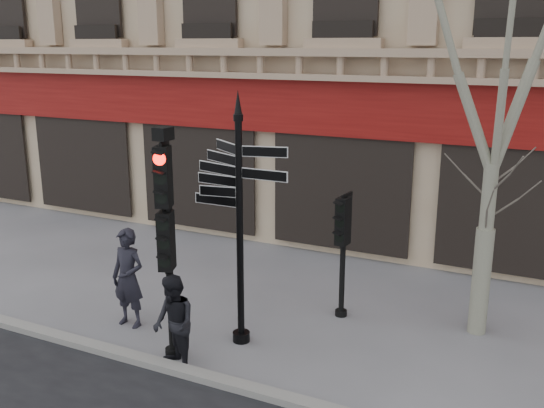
{
  "coord_description": "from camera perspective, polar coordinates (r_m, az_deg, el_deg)",
  "views": [
    {
      "loc": [
        4.66,
        -8.44,
        5.03
      ],
      "look_at": [
        0.27,
        0.6,
        2.37
      ],
      "focal_mm": 40.0,
      "sensor_mm": 36.0,
      "label": 1
    }
  ],
  "objects": [
    {
      "name": "kerb",
      "position": [
        9.8,
        -6.8,
        -15.76
      ],
      "size": [
        80.0,
        0.25,
        0.12
      ],
      "primitive_type": "cube",
      "color": "gray",
      "rests_on": "ground"
    },
    {
      "name": "pedestrian_b",
      "position": [
        9.8,
        -9.22,
        -11.07
      ],
      "size": [
        0.97,
        0.92,
        1.57
      ],
      "primitive_type": "imported",
      "rotation": [
        0.0,
        0.0,
        -0.61
      ],
      "color": "black",
      "rests_on": "ground"
    },
    {
      "name": "traffic_signal_main",
      "position": [
        9.62,
        -9.86,
        -1.19
      ],
      "size": [
        0.5,
        0.42,
        3.82
      ],
      "rotation": [
        0.0,
        0.0,
        0.34
      ],
      "color": "black",
      "rests_on": "ground"
    },
    {
      "name": "ground",
      "position": [
        10.88,
        -2.73,
        -12.73
      ],
      "size": [
        80.0,
        80.0,
        0.0
      ],
      "primitive_type": "plane",
      "color": "#5F5E63",
      "rests_on": "ground"
    },
    {
      "name": "traffic_signal_secondary",
      "position": [
        11.26,
        6.74,
        -2.84
      ],
      "size": [
        0.42,
        0.33,
        2.34
      ],
      "rotation": [
        0.0,
        0.0,
        -0.12
      ],
      "color": "black",
      "rests_on": "ground"
    },
    {
      "name": "pedestrian_a",
      "position": [
        11.37,
        -13.38,
        -6.79
      ],
      "size": [
        0.68,
        0.46,
        1.84
      ],
      "primitive_type": "imported",
      "rotation": [
        0.0,
        0.0,
        -0.02
      ],
      "color": "black",
      "rests_on": "ground"
    },
    {
      "name": "plane_tree",
      "position": [
        10.65,
        21.07,
        15.22
      ],
      "size": [
        2.83,
        2.83,
        7.52
      ],
      "color": "gray",
      "rests_on": "ground"
    },
    {
      "name": "fingerpost",
      "position": [
        9.87,
        -3.12,
        2.43
      ],
      "size": [
        2.1,
        2.1,
        4.34
      ],
      "rotation": [
        0.0,
        0.0,
        -0.17
      ],
      "color": "black",
      "rests_on": "ground"
    }
  ]
}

